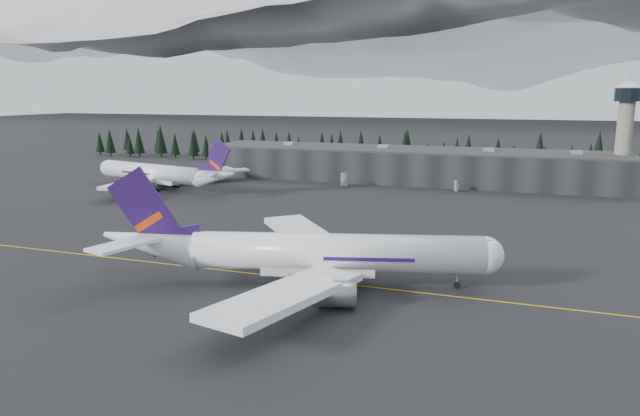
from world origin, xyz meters
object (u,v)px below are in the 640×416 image
(jet_parked, at_px, (163,174))
(gse_vehicle_b, at_px, (456,190))
(jet_main, at_px, (302,253))
(gse_vehicle_a, at_px, (344,185))
(control_tower, at_px, (625,124))
(terminal, at_px, (408,165))

(jet_parked, distance_m, gse_vehicle_b, 104.13)
(jet_main, distance_m, gse_vehicle_a, 109.63)
(jet_parked, distance_m, gse_vehicle_a, 65.34)
(jet_main, bearing_deg, control_tower, 47.12)
(gse_vehicle_a, bearing_deg, terminal, 30.84)
(control_tower, height_order, gse_vehicle_a, control_tower)
(jet_parked, relative_size, gse_vehicle_b, 15.92)
(jet_main, bearing_deg, terminal, 77.15)
(control_tower, xyz_separation_m, gse_vehicle_a, (-94.28, -26.00, -22.66))
(control_tower, xyz_separation_m, jet_main, (-69.85, -132.74, -17.44))
(terminal, xyz_separation_m, gse_vehicle_a, (-19.28, -23.00, -5.56))
(gse_vehicle_b, bearing_deg, jet_main, -41.11)
(control_tower, bearing_deg, jet_parked, -161.35)
(terminal, xyz_separation_m, jet_main, (5.15, -129.74, -0.33))
(jet_main, bearing_deg, gse_vehicle_b, 66.69)
(gse_vehicle_b, bearing_deg, jet_parked, -106.85)
(gse_vehicle_b, bearing_deg, terminal, -166.92)
(terminal, relative_size, jet_parked, 2.46)
(terminal, xyz_separation_m, gse_vehicle_b, (20.90, -20.18, -5.60))
(gse_vehicle_a, bearing_deg, gse_vehicle_b, -15.17)
(terminal, xyz_separation_m, control_tower, (75.00, 3.00, 17.11))
(jet_main, bearing_deg, jet_parked, 121.07)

